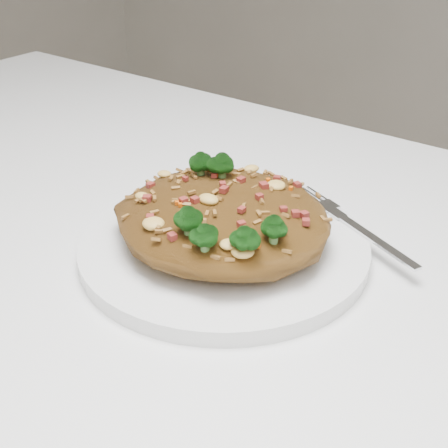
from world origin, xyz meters
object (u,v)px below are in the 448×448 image
at_px(dining_table, 115,331).
at_px(plate, 224,246).
at_px(fork, 358,229).
at_px(fried_rice, 224,210).

xyz_separation_m(dining_table, plate, (0.09, 0.06, 0.10)).
distance_m(dining_table, plate, 0.14).
bearing_deg(dining_table, fork, 39.64).
relative_size(plate, fork, 1.61).
bearing_deg(fork, plate, -111.55).
bearing_deg(fried_rice, dining_table, -146.13).
xyz_separation_m(dining_table, fork, (0.17, 0.14, 0.11)).
bearing_deg(dining_table, plate, 34.40).
height_order(plate, fried_rice, fried_rice).
bearing_deg(plate, fried_rice, -56.94).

